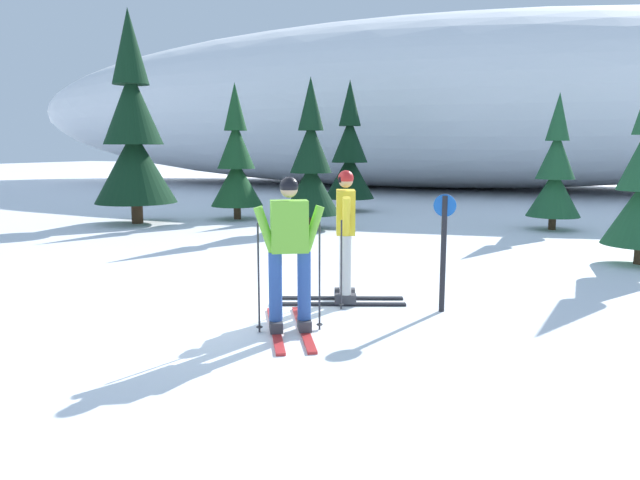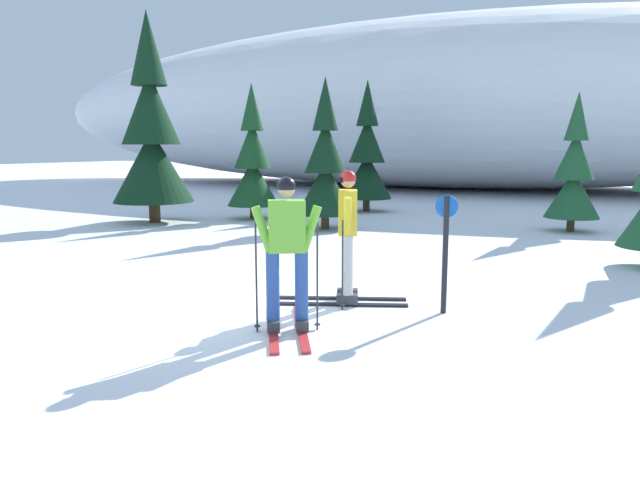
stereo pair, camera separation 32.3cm
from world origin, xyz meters
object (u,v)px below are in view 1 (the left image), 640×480
at_px(skier_lime_jacket, 289,253).
at_px(skier_yellow_jacket, 345,235).
at_px(pine_tree_center, 311,167).
at_px(pine_tree_left, 236,163).
at_px(pine_tree_center_left, 350,157).
at_px(pine_tree_center_right, 555,173).
at_px(pine_tree_far_left, 133,136).
at_px(trail_marker_post, 444,246).

bearing_deg(skier_lime_jacket, skier_yellow_jacket, 85.73).
bearing_deg(pine_tree_center, pine_tree_left, 159.14).
xyz_separation_m(pine_tree_left, pine_tree_center_left, (2.24, 3.26, 0.13)).
distance_m(skier_yellow_jacket, pine_tree_center_left, 11.35).
xyz_separation_m(skier_lime_jacket, pine_tree_left, (-5.96, 8.83, 0.70)).
height_order(pine_tree_center, pine_tree_center_right, pine_tree_center).
bearing_deg(skier_yellow_jacket, pine_tree_center, 117.39).
xyz_separation_m(skier_yellow_jacket, pine_tree_far_left, (-8.09, 5.51, 1.44)).
relative_size(pine_tree_center, pine_tree_center_right, 1.11).
xyz_separation_m(pine_tree_left, trail_marker_post, (7.36, -7.32, -0.76)).
distance_m(skier_lime_jacket, pine_tree_left, 10.68).
relative_size(pine_tree_left, pine_tree_center_right, 1.14).
relative_size(skier_lime_jacket, pine_tree_center_left, 0.42).
xyz_separation_m(skier_yellow_jacket, pine_tree_center_left, (-3.83, 10.65, 0.82)).
relative_size(pine_tree_center, trail_marker_post, 2.53).
bearing_deg(pine_tree_center, trail_marker_post, -53.85).
bearing_deg(pine_tree_left, pine_tree_center, -20.86).
bearing_deg(pine_tree_center_left, pine_tree_center, -82.68).
relative_size(pine_tree_left, pine_tree_center, 1.02).
height_order(skier_yellow_jacket, trail_marker_post, skier_yellow_jacket).
distance_m(skier_lime_jacket, skier_yellow_jacket, 1.45).
relative_size(pine_tree_center_left, pine_tree_center, 1.10).
bearing_deg(skier_lime_jacket, pine_tree_center_right, 76.18).
bearing_deg(pine_tree_center_left, skier_yellow_jacket, -70.20).
xyz_separation_m(skier_lime_jacket, pine_tree_center_right, (2.46, 10.02, 0.50)).
relative_size(skier_lime_jacket, pine_tree_center, 0.46).
height_order(skier_yellow_jacket, pine_tree_center, pine_tree_center).
distance_m(pine_tree_far_left, pine_tree_center_right, 10.92).
bearing_deg(pine_tree_center, pine_tree_center_right, 21.73).
height_order(skier_yellow_jacket, pine_tree_center_right, pine_tree_center_right).
distance_m(skier_yellow_jacket, pine_tree_center_right, 8.90).
distance_m(pine_tree_far_left, pine_tree_left, 2.86).
relative_size(pine_tree_far_left, pine_tree_left, 1.46).
bearing_deg(pine_tree_left, pine_tree_far_left, -137.16).
distance_m(pine_tree_center_left, trail_marker_post, 11.78).
height_order(skier_yellow_jacket, pine_tree_far_left, pine_tree_far_left).
xyz_separation_m(pine_tree_center_right, trail_marker_post, (-1.07, -8.50, -0.57)).
bearing_deg(pine_tree_center_left, skier_lime_jacket, -72.88).
bearing_deg(skier_yellow_jacket, pine_tree_center_left, 109.80).
bearing_deg(trail_marker_post, pine_tree_left, 135.17).
distance_m(pine_tree_left, pine_tree_center_right, 8.51).
relative_size(pine_tree_center_left, trail_marker_post, 2.79).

